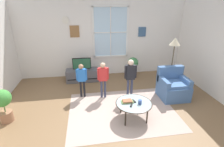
% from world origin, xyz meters
% --- Properties ---
extents(ground_plane, '(6.56, 6.06, 0.02)m').
position_xyz_m(ground_plane, '(0.00, 0.00, -0.01)').
color(ground_plane, brown).
extents(back_wall, '(5.96, 0.17, 2.71)m').
position_xyz_m(back_wall, '(0.01, 2.79, 1.36)').
color(back_wall, silver).
rests_on(back_wall, ground_plane).
extents(area_rug, '(2.67, 2.09, 0.01)m').
position_xyz_m(area_rug, '(0.20, 0.19, 0.00)').
color(area_rug, tan).
rests_on(area_rug, ground_plane).
extents(tv_stand, '(1.12, 0.44, 0.43)m').
position_xyz_m(tv_stand, '(-0.79, 2.21, 0.21)').
color(tv_stand, '#4C4C51').
rests_on(tv_stand, ground_plane).
extents(television, '(0.63, 0.08, 0.42)m').
position_xyz_m(television, '(-0.79, 2.21, 0.65)').
color(television, '#4C4C4C').
rests_on(television, tv_stand).
extents(armchair, '(0.76, 0.74, 0.87)m').
position_xyz_m(armchair, '(1.79, 0.66, 0.33)').
color(armchair, '#476B9E').
rests_on(armchair, ground_plane).
extents(coffee_table, '(0.85, 0.85, 0.42)m').
position_xyz_m(coffee_table, '(0.41, -0.14, 0.39)').
color(coffee_table, '#99B2B7').
rests_on(coffee_table, ground_plane).
extents(book_stack, '(0.28, 0.15, 0.05)m').
position_xyz_m(book_stack, '(0.26, -0.09, 0.44)').
color(book_stack, olive).
rests_on(book_stack, coffee_table).
extents(cup, '(0.08, 0.08, 0.10)m').
position_xyz_m(cup, '(0.53, -0.20, 0.46)').
color(cup, '#334C8C').
rests_on(cup, coffee_table).
extents(remote_near_books, '(0.10, 0.14, 0.02)m').
position_xyz_m(remote_near_books, '(0.32, -0.24, 0.42)').
color(remote_near_books, black).
rests_on(remote_near_books, coffee_table).
extents(remote_near_cup, '(0.08, 0.15, 0.02)m').
position_xyz_m(remote_near_cup, '(0.42, -0.08, 0.42)').
color(remote_near_cup, black).
rests_on(remote_near_cup, coffee_table).
extents(person_red_shirt, '(0.32, 0.15, 1.07)m').
position_xyz_m(person_red_shirt, '(-0.19, 0.94, 0.67)').
color(person_red_shirt, '#333851').
rests_on(person_red_shirt, ground_plane).
extents(person_black_shirt, '(0.35, 0.16, 1.15)m').
position_xyz_m(person_black_shirt, '(0.56, 0.82, 0.72)').
color(person_black_shirt, '#333851').
rests_on(person_black_shirt, ground_plane).
extents(person_blue_shirt, '(0.31, 0.14, 1.01)m').
position_xyz_m(person_blue_shirt, '(-0.78, 1.06, 0.64)').
color(person_blue_shirt, black).
rests_on(person_blue_shirt, ground_plane).
extents(potted_plant_by_window, '(0.39, 0.39, 0.76)m').
position_xyz_m(potted_plant_by_window, '(1.04, 2.26, 0.44)').
color(potted_plant_by_window, '#9E6B4C').
rests_on(potted_plant_by_window, ground_plane).
extents(potted_plant_corner, '(0.40, 0.40, 0.81)m').
position_xyz_m(potted_plant_corner, '(-2.53, 0.20, 0.49)').
color(potted_plant_corner, '#9E6B4C').
rests_on(potted_plant_corner, ground_plane).
extents(floor_lamp, '(0.32, 0.32, 1.62)m').
position_xyz_m(floor_lamp, '(2.00, 1.24, 1.36)').
color(floor_lamp, black).
rests_on(floor_lamp, ground_plane).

